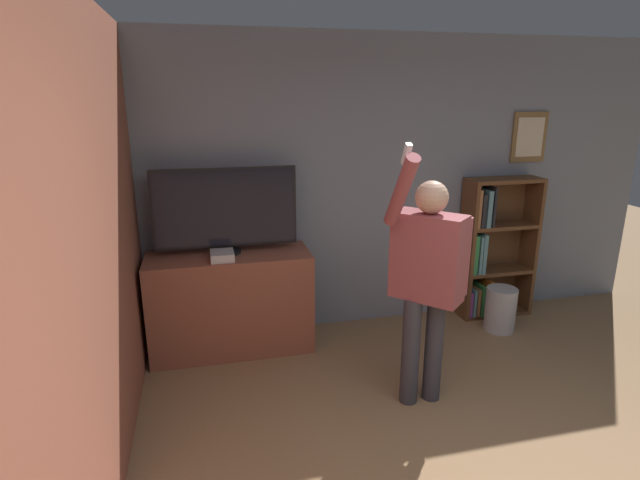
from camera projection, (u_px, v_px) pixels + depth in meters
name	position (u px, v px, depth m)	size (l,w,h in m)	color
wall_back	(364.00, 186.00, 4.65)	(6.02, 0.09, 2.70)	gray
wall_side_brick	(102.00, 244.00, 2.84)	(0.06, 4.42, 2.70)	#93513D
tv_ledge	(231.00, 302.00, 4.32)	(1.37, 0.53, 0.87)	#93513D
television	(226.00, 210.00, 4.13)	(1.18, 0.22, 0.73)	black
game_console	(222.00, 256.00, 4.06)	(0.19, 0.21, 0.07)	silver
bookshelf	(490.00, 251.00, 4.96)	(0.74, 0.28, 1.40)	brown
person	(427.00, 273.00, 3.41)	(0.62, 0.56, 1.90)	#383842
waste_bin	(500.00, 309.00, 4.73)	(0.28, 0.28, 0.42)	#B7B7BC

